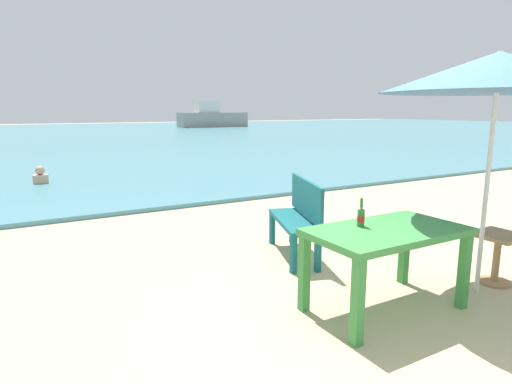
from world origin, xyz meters
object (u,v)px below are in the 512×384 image
at_px(bench_teal_center, 299,214).
at_px(swimmer_person, 40,176).
at_px(picnic_table_green, 386,240).
at_px(beer_bottle_amber, 361,216).
at_px(side_table_wood, 497,251).
at_px(boat_ferry, 212,118).
at_px(patio_umbrella, 498,72).

distance_m(bench_teal_center, swimmer_person, 7.46).
xyz_separation_m(picnic_table_green, beer_bottle_amber, (-0.16, 0.16, 0.20)).
xyz_separation_m(side_table_wood, swimmer_person, (-3.66, 8.79, -0.11)).
xyz_separation_m(picnic_table_green, boat_ferry, (15.20, 37.44, 0.34)).
xyz_separation_m(picnic_table_green, swimmer_person, (-2.21, 8.63, -0.41)).
bearing_deg(beer_bottle_amber, bench_teal_center, 76.68).
bearing_deg(boat_ferry, bench_teal_center, -112.73).
xyz_separation_m(beer_bottle_amber, swimmer_person, (-2.05, 8.46, -0.61)).
distance_m(picnic_table_green, swimmer_person, 8.92).
xyz_separation_m(side_table_wood, bench_teal_center, (-1.28, 1.72, 0.19)).
height_order(side_table_wood, bench_teal_center, bench_teal_center).
bearing_deg(side_table_wood, beer_bottle_amber, 168.67).
distance_m(patio_umbrella, bench_teal_center, 2.54).
height_order(picnic_table_green, side_table_wood, picnic_table_green).
bearing_deg(side_table_wood, patio_umbrella, -173.10).
relative_size(picnic_table_green, beer_bottle_amber, 5.28).
height_order(picnic_table_green, bench_teal_center, bench_teal_center).
bearing_deg(beer_bottle_amber, patio_umbrella, -16.50).
bearing_deg(patio_umbrella, picnic_table_green, 169.35).
bearing_deg(swimmer_person, patio_umbrella, -69.55).
bearing_deg(bench_teal_center, swimmer_person, 108.66).
relative_size(patio_umbrella, bench_teal_center, 1.84).
relative_size(swimmer_person, boat_ferry, 0.06).
height_order(bench_teal_center, swimmer_person, bench_teal_center).
bearing_deg(bench_teal_center, beer_bottle_amber, -103.32).
distance_m(patio_umbrella, boat_ferry, 40.22).
bearing_deg(beer_bottle_amber, swimmer_person, 103.63).
relative_size(side_table_wood, boat_ferry, 0.08).
bearing_deg(picnic_table_green, bench_teal_center, 83.71).
bearing_deg(swimmer_person, bench_teal_center, -71.34).
height_order(side_table_wood, swimmer_person, side_table_wood).
bearing_deg(bench_teal_center, boat_ferry, 67.27).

